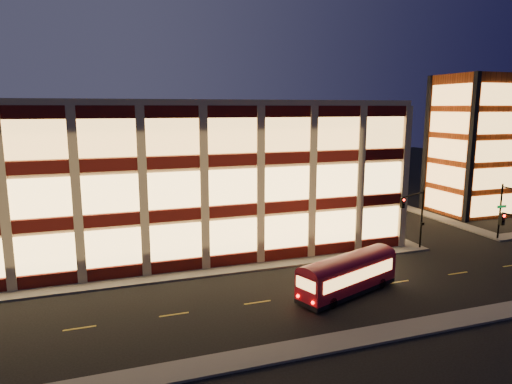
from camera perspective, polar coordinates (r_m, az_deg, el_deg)
name	(u,v)px	position (r m, az deg, el deg)	size (l,w,h in m)	color
ground	(187,280)	(38.25, -8.62, -10.82)	(200.00, 200.00, 0.00)	black
sidewalk_office_south	(148,279)	(38.79, -13.33, -10.56)	(54.00, 2.00, 0.15)	#514F4C
sidewalk_office_east	(336,213)	(61.29, 9.94, -2.63)	(2.00, 30.00, 0.15)	#514F4C
sidewalk_tower_west	(406,207)	(67.22, 18.19, -1.84)	(2.00, 30.00, 0.15)	#514F4C
sidewalk_near	(231,362)	(26.77, -3.18, -20.43)	(100.00, 2.00, 0.15)	#514F4C
office_building	(131,168)	(52.56, -15.36, 2.93)	(50.45, 30.45, 14.50)	tan
stair_tower	(472,145)	(66.08, 25.42, 5.29)	(8.60, 8.60, 18.00)	#8C3814
traffic_signal_far	(415,210)	(46.36, 19.27, -2.19)	(3.79, 1.87, 6.00)	black
trolley_bus	(348,272)	(35.32, 11.41, -9.83)	(9.16, 5.21, 3.03)	maroon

